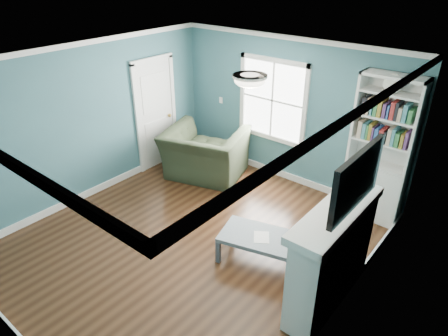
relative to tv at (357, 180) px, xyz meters
The scene contains 13 objects.
floor 2.80m from the tv, behind, with size 5.00×5.00×0.00m, color black.
room_walls 2.21m from the tv, behind, with size 5.00×5.00×5.00m.
trim 2.26m from the tv, behind, with size 4.50×5.00×2.60m.
window 3.40m from the tv, 137.57° to the left, with size 1.40×0.06×1.50m.
bookshelf 2.29m from the tv, 101.57° to the left, with size 0.90×0.35×2.31m.
fireplace 1.10m from the tv, behind, with size 0.44×1.58×1.30m.
tv is the anchor object (origin of this frame).
door 4.63m from the tv, 164.80° to the left, with size 0.12×0.98×2.17m.
ceiling_fixture 1.54m from the tv, behind, with size 0.38×0.38×0.15m.
light_switch 4.38m from the tv, 148.30° to the left, with size 0.08×0.01×0.12m, color white.
recliner 3.80m from the tv, 157.37° to the left, with size 1.41×0.92×1.23m, color #242E1D.
coffee_table 1.80m from the tv, behind, with size 1.23×0.88×0.40m.
paper_sheet 1.75m from the tv, behind, with size 0.20×0.26×0.00m, color white.
Camera 1 is at (3.38, -3.36, 3.72)m, focal length 32.00 mm.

